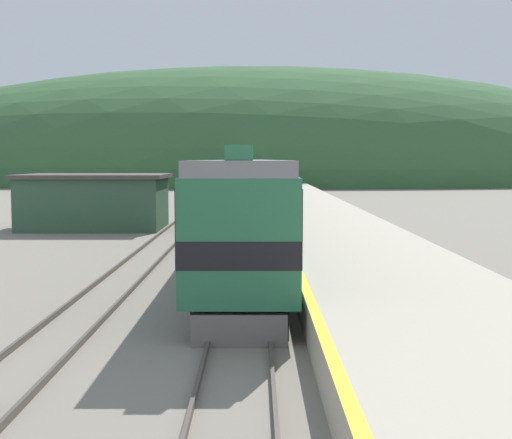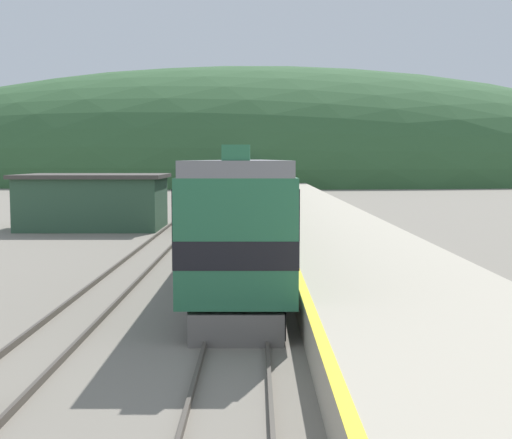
{
  "view_description": "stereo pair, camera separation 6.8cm",
  "coord_description": "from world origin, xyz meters",
  "px_view_note": "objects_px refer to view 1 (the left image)",
  "views": [
    {
      "loc": [
        0.39,
        3.38,
        4.32
      ],
      "look_at": [
        0.39,
        24.65,
        2.53
      ],
      "focal_mm": 50.0,
      "sensor_mm": 36.0,
      "label": 1
    },
    {
      "loc": [
        0.46,
        3.38,
        4.32
      ],
      "look_at": [
        0.39,
        24.65,
        2.53
      ],
      "focal_mm": 50.0,
      "sensor_mm": 36.0,
      "label": 2
    }
  ],
  "objects_px": {
    "express_train_lead_car": "(246,213)",
    "carriage_fourth": "(253,175)",
    "carriage_third": "(252,180)",
    "carriage_second": "(250,189)"
  },
  "relations": [
    {
      "from": "carriage_third",
      "to": "carriage_second",
      "type": "bearing_deg",
      "value": -90.0
    },
    {
      "from": "carriage_third",
      "to": "carriage_fourth",
      "type": "relative_size",
      "value": 1.0
    },
    {
      "from": "carriage_fourth",
      "to": "carriage_second",
      "type": "bearing_deg",
      "value": -90.0
    },
    {
      "from": "carriage_second",
      "to": "carriage_third",
      "type": "distance_m",
      "value": 22.12
    },
    {
      "from": "carriage_second",
      "to": "carriage_fourth",
      "type": "distance_m",
      "value": 44.24
    },
    {
      "from": "carriage_third",
      "to": "carriage_fourth",
      "type": "xyz_separation_m",
      "value": [
        0.0,
        22.12,
        0.0
      ]
    },
    {
      "from": "express_train_lead_car",
      "to": "carriage_fourth",
      "type": "distance_m",
      "value": 66.47
    },
    {
      "from": "express_train_lead_car",
      "to": "carriage_second",
      "type": "height_order",
      "value": "express_train_lead_car"
    },
    {
      "from": "express_train_lead_car",
      "to": "carriage_second",
      "type": "relative_size",
      "value": 0.99
    },
    {
      "from": "express_train_lead_car",
      "to": "carriage_fourth",
      "type": "relative_size",
      "value": 0.99
    }
  ]
}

